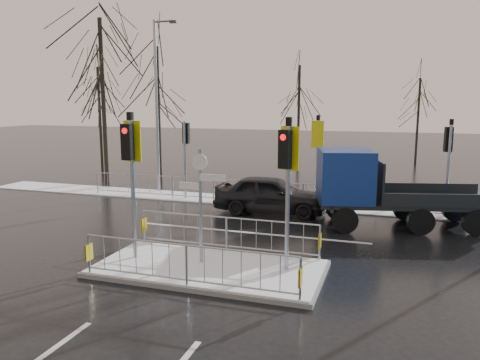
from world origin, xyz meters
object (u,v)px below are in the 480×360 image
(car_far_lane, at_px, (271,194))
(street_lamp_left, at_px, (158,100))
(traffic_island, at_px, (208,257))
(flatbed_truck, at_px, (369,186))

(car_far_lane, xyz_separation_m, street_lamp_left, (-6.36, 2.71, 3.73))
(car_far_lane, height_order, street_lamp_left, street_lamp_left)
(car_far_lane, bearing_deg, traffic_island, 177.82)
(traffic_island, distance_m, street_lamp_left, 12.17)
(car_far_lane, relative_size, flatbed_truck, 0.71)
(flatbed_truck, height_order, street_lamp_left, street_lamp_left)
(flatbed_truck, bearing_deg, traffic_island, -122.14)
(traffic_island, bearing_deg, car_far_lane, 90.53)
(flatbed_truck, distance_m, street_lamp_left, 11.17)
(traffic_island, height_order, street_lamp_left, street_lamp_left)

